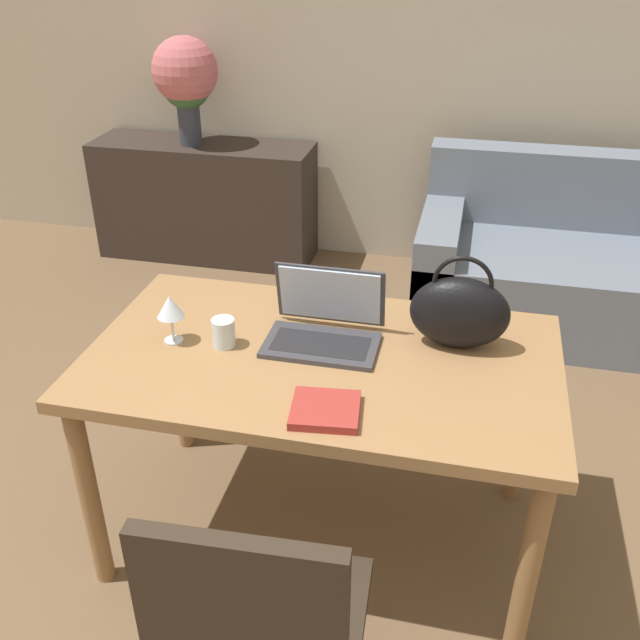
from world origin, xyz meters
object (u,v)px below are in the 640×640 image
(laptop, at_px, (325,321))
(wine_glass, at_px, (170,308))
(drinking_glass, at_px, (224,333))
(chair, at_px, (260,633))
(couch, at_px, (556,268))
(flower_vase, at_px, (185,77))
(handbag, at_px, (460,312))

(laptop, distance_m, wine_glass, 0.47)
(drinking_glass, bearing_deg, wine_glass, -175.45)
(chair, bearing_deg, couch, 69.56)
(couch, xyz_separation_m, wine_glass, (-1.31, -1.81, 0.57))
(wine_glass, bearing_deg, couch, 53.99)
(wine_glass, distance_m, flower_vase, 2.28)
(couch, height_order, laptop, laptop)
(laptop, relative_size, drinking_glass, 3.85)
(drinking_glass, xyz_separation_m, wine_glass, (-0.16, -0.01, 0.07))
(drinking_glass, relative_size, wine_glass, 0.57)
(drinking_glass, bearing_deg, flower_vase, 114.40)
(drinking_glass, bearing_deg, handbag, 12.69)
(chair, bearing_deg, flower_vase, 111.21)
(couch, bearing_deg, flower_vase, 171.35)
(laptop, bearing_deg, flower_vase, 122.01)
(flower_vase, bearing_deg, drinking_glass, -65.60)
(chair, distance_m, couch, 2.71)
(chair, height_order, flower_vase, flower_vase)
(couch, bearing_deg, wine_glass, -126.01)
(laptop, bearing_deg, drinking_glass, -158.92)
(couch, bearing_deg, handbag, -105.65)
(laptop, distance_m, flower_vase, 2.38)
(drinking_glass, xyz_separation_m, flower_vase, (-0.96, 2.11, 0.31))
(handbag, bearing_deg, wine_glass, -168.82)
(couch, bearing_deg, chair, -107.40)
(handbag, height_order, flower_vase, flower_vase)
(handbag, bearing_deg, couch, 74.35)
(flower_vase, bearing_deg, couch, -8.65)
(chair, xyz_separation_m, laptop, (-0.05, 0.89, 0.29))
(laptop, distance_m, drinking_glass, 0.31)
(couch, distance_m, handbag, 1.79)
(laptop, xyz_separation_m, flower_vase, (-1.25, 2.00, 0.29))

